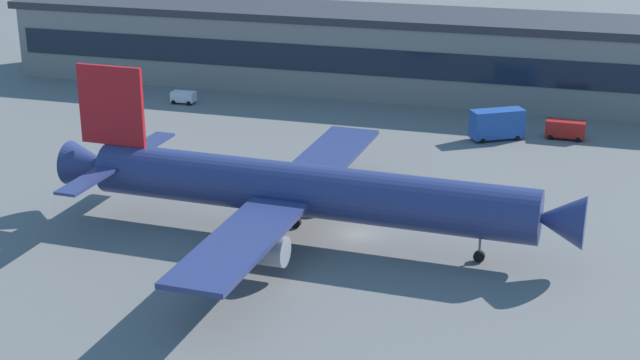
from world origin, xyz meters
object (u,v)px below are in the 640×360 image
(airliner, at_px, (300,190))
(catering_truck, at_px, (498,123))
(crew_van, at_px, (566,129))
(baggage_tug, at_px, (183,97))

(airliner, bearing_deg, catering_truck, 68.66)
(crew_van, relative_size, catering_truck, 0.70)
(catering_truck, bearing_deg, crew_van, 17.66)
(baggage_tug, bearing_deg, catering_truck, -5.90)
(crew_van, bearing_deg, catering_truck, -162.34)
(airliner, relative_size, catering_truck, 7.30)
(baggage_tug, bearing_deg, crew_van, -2.18)
(airliner, xyz_separation_m, catering_truck, (15.52, 39.70, -2.95))
(catering_truck, bearing_deg, airliner, -111.34)
(crew_van, bearing_deg, airliner, -119.86)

